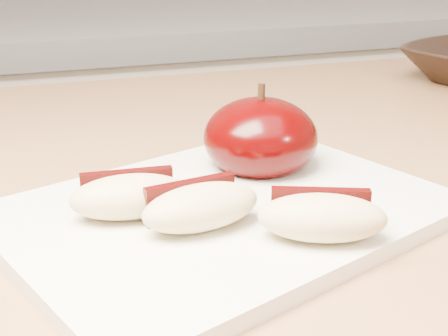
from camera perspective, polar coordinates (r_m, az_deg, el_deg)
name	(u,v)px	position (r m, az deg, el deg)	size (l,w,h in m)	color
back_cabinet	(114,243)	(1.31, -10.03, -6.80)	(2.40, 0.62, 0.94)	silver
cutting_board	(224,212)	(0.40, 0.00, -4.03)	(0.27, 0.20, 0.01)	silver
apple_half	(260,138)	(0.46, 3.35, 2.77)	(0.10, 0.10, 0.07)	black
apple_wedge_a	(130,196)	(0.39, -8.63, -2.51)	(0.08, 0.04, 0.03)	#D4BD86
apple_wedge_b	(200,206)	(0.37, -2.22, -3.50)	(0.08, 0.05, 0.03)	#D4BD86
apple_wedge_c	(322,217)	(0.36, 8.94, -4.40)	(0.08, 0.06, 0.03)	#D4BD86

